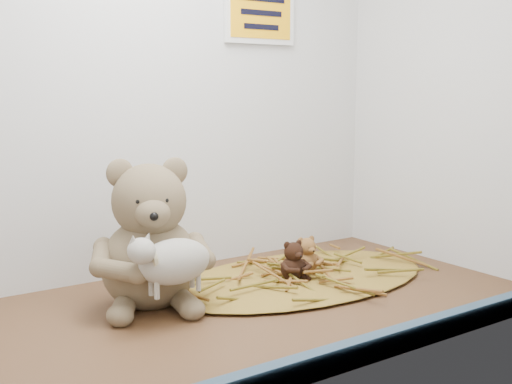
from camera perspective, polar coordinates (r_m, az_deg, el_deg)
alcove_shell at (r=113.83cm, az=-6.41°, el=12.44°), size 120.40×60.20×90.40cm
front_rail at (r=89.96cm, az=5.86°, el=-14.88°), size 119.28×2.20×3.60cm
straw_bed at (r=131.58cm, az=3.89°, el=-7.56°), size 59.39×34.48×1.15cm
main_teddy at (r=115.00cm, az=-9.45°, el=-3.59°), size 27.66×28.38×26.50cm
toy_lamb at (r=107.44cm, az=-7.26°, el=-6.16°), size 16.63×10.15×10.74cm
mini_teddy_tan at (r=132.70cm, az=4.49°, el=-5.46°), size 6.55×6.87×7.62cm
mini_teddy_brown at (r=128.06cm, az=3.32°, el=-5.94°), size 6.72×7.05×7.84cm
wall_sign at (r=147.65cm, az=0.35°, el=15.62°), size 16.00×1.20×11.00cm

